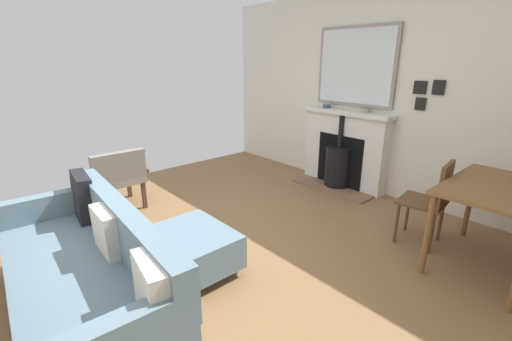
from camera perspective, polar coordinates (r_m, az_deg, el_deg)
ground_plane at (r=3.27m, az=-10.06°, el=-14.55°), size 5.63×5.28×0.01m
wall_left at (r=4.84m, az=19.19°, el=12.06°), size 0.12×5.28×2.62m
fireplace at (r=4.95m, az=14.43°, el=2.80°), size 0.55×1.32×1.08m
mirror_over_mantel at (r=4.88m, az=16.39°, el=16.43°), size 0.04×1.16×1.02m
mantel_bowl_near at (r=5.05m, az=11.83°, el=10.56°), size 0.11×0.11×0.04m
mantel_bowl_far at (r=4.71m, az=17.76°, el=9.60°), size 0.13×0.13×0.05m
sofa at (r=2.70m, az=-26.50°, el=-15.13°), size 0.90×2.02×0.83m
ottoman at (r=3.00m, az=-10.12°, el=-12.46°), size 0.54×0.72×0.38m
armchair_accent at (r=4.33m, az=-22.57°, el=-0.76°), size 0.68×0.59×0.76m
dining_table at (r=3.45m, az=35.60°, el=-3.81°), size 1.10×0.73×0.76m
dining_chair_near_fireplace at (r=3.63m, az=27.57°, el=-4.00°), size 0.45×0.45×0.86m
photo_gallery_row at (r=4.46m, az=26.77°, el=11.68°), size 0.02×0.34×0.35m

